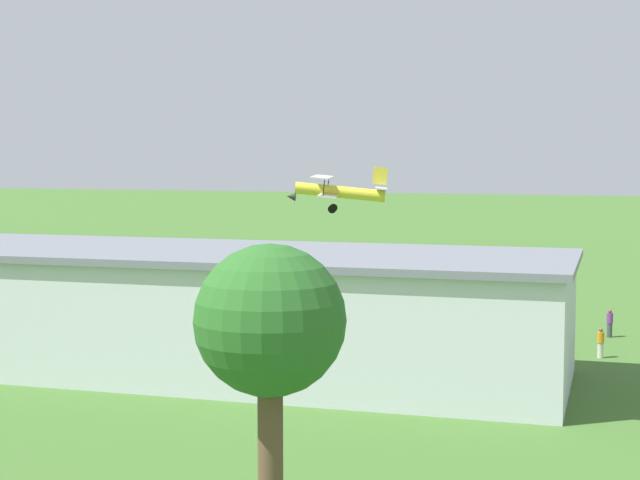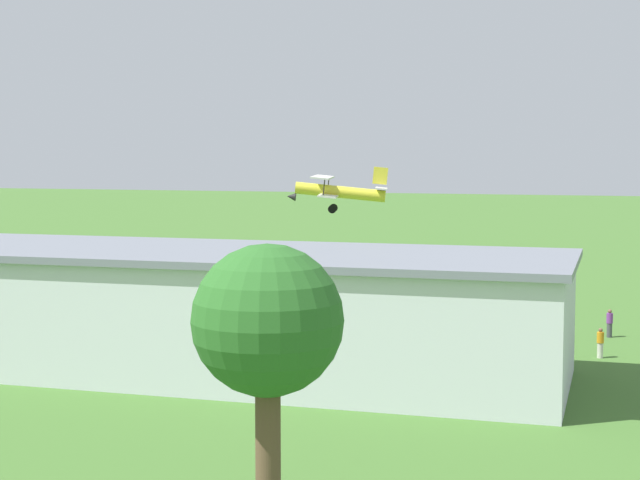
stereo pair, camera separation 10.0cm
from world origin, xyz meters
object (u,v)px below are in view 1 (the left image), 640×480
Objects in this scene: biplane at (336,190)px; person_beside_truck at (171,303)px; car_yellow at (48,302)px; person_near_hangar_door at (464,313)px; person_crossing_taxiway at (601,343)px; tree_at_field_edge at (270,326)px; person_at_fence_line at (497,319)px; person_watching_takeoff at (610,323)px; hangar at (221,311)px.

person_beside_truck is at bearing 55.16° from biplane.
car_yellow is 2.75× the size of person_near_hangar_door.
person_crossing_taxiway is at bearing 174.65° from car_yellow.
car_yellow is 0.54× the size of tree_at_field_edge.
person_crossing_taxiway reaches higher than person_at_fence_line.
car_yellow is 2.90× the size of person_at_fence_line.
person_crossing_taxiway is at bearing 87.91° from person_watching_takeoff.
person_near_hangar_door is at bearing -171.85° from car_yellow.
car_yellow is at bearing -35.08° from hangar.
tree_at_field_edge reaches higher than person_near_hangar_door.
person_crossing_taxiway is at bearing 168.00° from person_beside_truck.
biplane is at bearing -28.76° from person_watching_takeoff.
person_near_hangar_door is 0.20× the size of tree_at_field_edge.
person_watching_takeoff is (-20.87, 11.45, -7.40)m from biplane.
tree_at_field_edge reaches higher than person_beside_truck.
person_beside_truck is (22.37, 0.25, -0.05)m from person_at_fence_line.
person_watching_takeoff is 9.06m from person_near_hangar_door.
person_crossing_taxiway is (-6.53, 6.39, 0.00)m from person_at_fence_line.
person_watching_takeoff is (-37.11, -3.12, -0.03)m from car_yellow.
biplane reaches higher than person_at_fence_line.
person_near_hangar_door is at bearing -25.77° from person_at_fence_line.
person_at_fence_line is at bearing -179.36° from person_beside_truck.
hangar is 20.70× the size of person_watching_takeoff.
person_at_fence_line is at bearing 154.23° from person_near_hangar_door.
biplane is 5.30× the size of person_beside_truck.
hangar reaches higher than person_at_fence_line.
biplane is 28.39m from person_crossing_taxiway.
hangar is 28.28m from biplane.
tree_at_field_edge is (7.10, 31.61, 5.76)m from person_crossing_taxiway.
hangar is at bearing 95.07° from biplane.
person_watching_takeoff is 6.77m from person_at_fence_line.
person_beside_truck is (10.73, -15.82, -2.37)m from hangar.
tree_at_field_edge reaches higher than person_at_fence_line.
biplane is at bearing -41.15° from person_crossing_taxiway.
person_near_hangar_door is at bearing -5.71° from person_watching_takeoff.
person_at_fence_line is 2.50m from person_near_hangar_door.
tree_at_field_edge is (-21.80, 37.75, 5.81)m from person_beside_truck.
person_watching_takeoff is 0.20× the size of tree_at_field_edge.
hangar is 24.66m from person_watching_takeoff.
tree_at_field_edge reaches higher than person_watching_takeoff.
person_near_hangar_door reaches higher than person_at_fence_line.
person_beside_truck is (29.14, 0.43, -0.08)m from person_watching_takeoff.
hangar is 4.04× the size of tree_at_field_edge.
biplane is at bearing -138.10° from car_yellow.
person_near_hangar_door is at bearing -87.54° from tree_at_field_edge.
tree_at_field_edge is at bearing 105.24° from biplane.
person_crossing_taxiway is at bearing 138.85° from biplane.
person_near_hangar_door is 1.11× the size of person_beside_truck.
tree_at_field_edge is at bearing 120.00° from person_beside_truck.
person_beside_truck is at bearing -161.36° from car_yellow.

